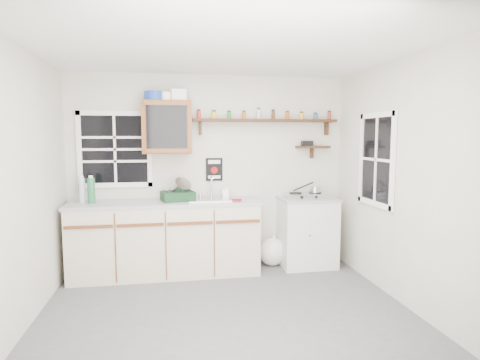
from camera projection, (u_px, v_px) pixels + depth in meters
name	position (u px, v px, depth m)	size (l,w,h in m)	color
room	(227.00, 186.00, 3.71)	(3.64, 3.24, 2.54)	#4F4F52
main_cabinet	(166.00, 238.00, 4.97)	(2.31, 0.63, 0.92)	beige
right_cabinet	(307.00, 232.00, 5.30)	(0.73, 0.57, 0.91)	silver
sink	(209.00, 199.00, 5.01)	(0.52, 0.44, 0.29)	#B6B6BB
upper_cabinet	(167.00, 127.00, 4.97)	(0.60, 0.32, 0.65)	brown
upper_cabinet_clutter	(164.00, 96.00, 4.92)	(0.51, 0.24, 0.14)	#183B9D
spice_shelf	(266.00, 120.00, 5.24)	(1.91, 0.18, 0.35)	#311D0D
secondary_shelf	(311.00, 147.00, 5.40)	(0.45, 0.16, 0.24)	#311D0D
warning_sign	(214.00, 169.00, 5.27)	(0.22, 0.02, 0.30)	black
window_back	(115.00, 149.00, 5.03)	(0.93, 0.03, 0.98)	black
window_right	(377.00, 160.00, 4.53)	(0.03, 0.78, 1.08)	black
water_bottles	(87.00, 190.00, 4.76)	(0.19, 0.13, 0.33)	silver
dish_rack	(179.00, 193.00, 4.95)	(0.44, 0.37, 0.29)	black
soap_bottle	(226.00, 191.00, 5.14)	(0.08, 0.08, 0.18)	silver
rag	(236.00, 200.00, 4.93)	(0.14, 0.12, 0.02)	maroon
hotplate	(305.00, 195.00, 5.23)	(0.55, 0.32, 0.08)	#B6B6BB
saucepan	(314.00, 189.00, 5.24)	(0.33, 0.22, 0.15)	#B6B6BB
trash_bag	(272.00, 251.00, 5.33)	(0.39, 0.35, 0.44)	white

